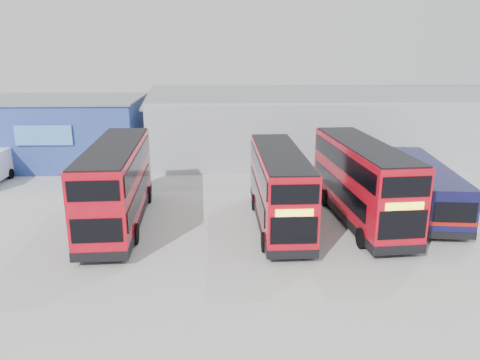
# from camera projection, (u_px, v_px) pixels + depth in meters

# --- Properties ---
(ground_plane) EXTENTS (120.00, 120.00, 0.00)m
(ground_plane) POSITION_uv_depth(u_px,v_px,m) (256.00, 260.00, 20.54)
(ground_plane) COLOR #9F9F9A
(ground_plane) RESTS_ON ground
(office_block) EXTENTS (12.30, 8.32, 5.12)m
(office_block) POSITION_uv_depth(u_px,v_px,m) (64.00, 131.00, 36.66)
(office_block) COLOR navy
(office_block) RESTS_ON ground
(maintenance_shed) EXTENTS (30.50, 12.00, 5.89)m
(maintenance_shed) POSITION_uv_depth(u_px,v_px,m) (336.00, 125.00, 39.24)
(maintenance_shed) COLOR #9A9FA8
(maintenance_shed) RESTS_ON ground
(double_decker_left) EXTENTS (2.98, 10.21, 4.27)m
(double_decker_left) POSITION_uv_depth(u_px,v_px,m) (117.00, 186.00, 23.98)
(double_decker_left) COLOR red
(double_decker_left) RESTS_ON ground
(double_decker_centre) EXTENTS (2.56, 9.44, 3.97)m
(double_decker_centre) POSITION_uv_depth(u_px,v_px,m) (279.00, 189.00, 23.98)
(double_decker_centre) COLOR red
(double_decker_centre) RESTS_ON ground
(double_decker_right) EXTENTS (3.20, 10.14, 4.22)m
(double_decker_right) POSITION_uv_depth(u_px,v_px,m) (361.00, 183.00, 24.57)
(double_decker_right) COLOR red
(double_decker_right) RESTS_ON ground
(single_decker_blue) EXTENTS (3.26, 9.92, 2.64)m
(single_decker_blue) POSITION_uv_depth(u_px,v_px,m) (423.00, 188.00, 26.36)
(single_decker_blue) COLOR #0D113A
(single_decker_blue) RESTS_ON ground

